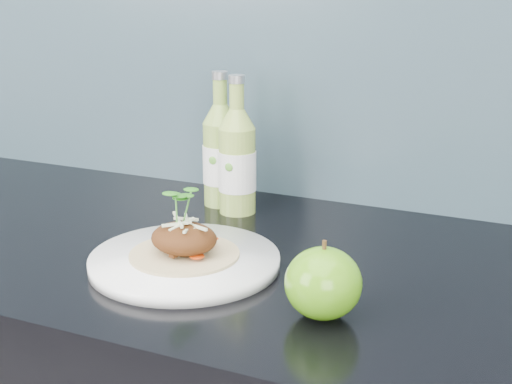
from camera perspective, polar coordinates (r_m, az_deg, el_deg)
dinner_plate at (r=0.98m, az=-5.73°, el=-5.51°), size 0.34×0.34×0.02m
pork_taco at (r=0.97m, az=-5.79°, el=-3.53°), size 0.15×0.15×0.10m
green_apple at (r=0.83m, az=5.40°, el=-7.27°), size 0.10×0.10×0.10m
cider_bottle_left at (r=1.22m, az=-2.82°, el=2.97°), size 0.08×0.08×0.23m
cider_bottle_right at (r=1.17m, az=-1.51°, el=2.45°), size 0.07×0.07×0.23m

